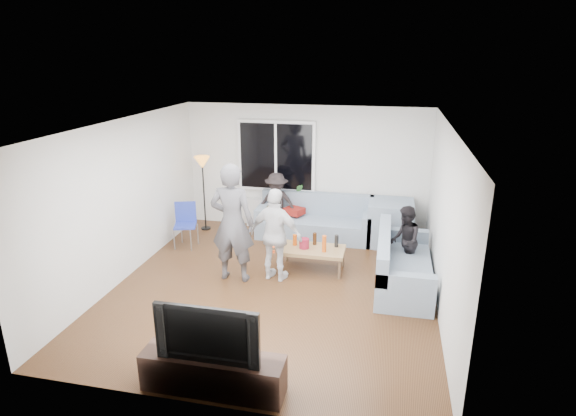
% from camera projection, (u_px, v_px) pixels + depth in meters
% --- Properties ---
extents(floor, '(5.00, 5.50, 0.04)m').
position_uv_depth(floor, '(274.00, 288.00, 7.60)').
color(floor, '#56351C').
rests_on(floor, ground).
extents(ceiling, '(5.00, 5.50, 0.04)m').
position_uv_depth(ceiling, '(272.00, 123.00, 6.77)').
color(ceiling, white).
rests_on(ceiling, ground).
extents(wall_back, '(5.00, 0.04, 2.60)m').
position_uv_depth(wall_back, '(306.00, 169.00, 9.75)').
color(wall_back, silver).
rests_on(wall_back, ground).
extents(wall_front, '(5.00, 0.04, 2.60)m').
position_uv_depth(wall_front, '(205.00, 299.00, 4.61)').
color(wall_front, silver).
rests_on(wall_front, ground).
extents(wall_left, '(0.04, 5.50, 2.60)m').
position_uv_depth(wall_left, '(123.00, 200.00, 7.69)').
color(wall_left, silver).
rests_on(wall_left, ground).
extents(wall_right, '(0.04, 5.50, 2.60)m').
position_uv_depth(wall_right, '(446.00, 222.00, 6.67)').
color(wall_right, silver).
rests_on(wall_right, ground).
extents(window_frame, '(1.62, 0.06, 1.47)m').
position_uv_depth(window_frame, '(276.00, 156.00, 9.72)').
color(window_frame, white).
rests_on(window_frame, wall_back).
extents(window_glass, '(1.50, 0.02, 1.35)m').
position_uv_depth(window_glass, '(276.00, 157.00, 9.68)').
color(window_glass, black).
rests_on(window_glass, window_frame).
extents(window_mullion, '(0.05, 0.03, 1.35)m').
position_uv_depth(window_mullion, '(276.00, 157.00, 9.67)').
color(window_mullion, white).
rests_on(window_mullion, window_frame).
extents(radiator, '(1.30, 0.12, 0.62)m').
position_uv_depth(radiator, '(276.00, 214.00, 10.07)').
color(radiator, silver).
rests_on(radiator, floor).
extents(potted_plant, '(0.24, 0.20, 0.38)m').
position_uv_depth(potted_plant, '(298.00, 193.00, 9.79)').
color(potted_plant, '#2A6026').
rests_on(potted_plant, radiator).
extents(vase, '(0.18, 0.18, 0.17)m').
position_uv_depth(vase, '(268.00, 196.00, 9.96)').
color(vase, white).
rests_on(vase, radiator).
extents(sofa_back_section, '(2.30, 0.85, 0.85)m').
position_uv_depth(sofa_back_section, '(314.00, 217.00, 9.51)').
color(sofa_back_section, gray).
rests_on(sofa_back_section, floor).
extents(sofa_right_section, '(2.00, 0.85, 0.85)m').
position_uv_depth(sofa_right_section, '(404.00, 261.00, 7.54)').
color(sofa_right_section, gray).
rests_on(sofa_right_section, floor).
extents(sofa_corner, '(0.85, 0.85, 0.85)m').
position_uv_depth(sofa_corner, '(390.00, 223.00, 9.21)').
color(sofa_corner, gray).
rests_on(sofa_corner, floor).
extents(cushion_yellow, '(0.42, 0.36, 0.14)m').
position_uv_depth(cushion_yellow, '(268.00, 210.00, 9.66)').
color(cushion_yellow, gold).
rests_on(cushion_yellow, sofa_back_section).
extents(cushion_red, '(0.45, 0.42, 0.13)m').
position_uv_depth(cushion_red, '(294.00, 211.00, 9.62)').
color(cushion_red, maroon).
rests_on(cushion_red, sofa_back_section).
extents(coffee_table, '(1.10, 0.60, 0.40)m').
position_uv_depth(coffee_table, '(312.00, 259.00, 8.13)').
color(coffee_table, olive).
rests_on(coffee_table, floor).
extents(pitcher, '(0.17, 0.17, 0.17)m').
position_uv_depth(pitcher, '(304.00, 243.00, 8.06)').
color(pitcher, maroon).
rests_on(pitcher, coffee_table).
extents(side_chair, '(0.50, 0.50, 0.86)m').
position_uv_depth(side_chair, '(185.00, 226.00, 9.02)').
color(side_chair, '#24349C').
rests_on(side_chair, floor).
extents(floor_lamp, '(0.32, 0.32, 1.56)m').
position_uv_depth(floor_lamp, '(204.00, 194.00, 9.83)').
color(floor_lamp, orange).
rests_on(floor_lamp, floor).
extents(player_left, '(0.72, 0.47, 1.97)m').
position_uv_depth(player_left, '(232.00, 223.00, 7.57)').
color(player_left, '#47464B').
rests_on(player_left, floor).
extents(player_right, '(0.97, 0.57, 1.55)m').
position_uv_depth(player_right, '(276.00, 235.00, 7.62)').
color(player_right, silver).
rests_on(player_right, floor).
extents(spectator_right, '(0.50, 0.61, 1.20)m').
position_uv_depth(spectator_right, '(405.00, 241.00, 7.86)').
color(spectator_right, black).
rests_on(spectator_right, floor).
extents(spectator_back, '(0.85, 0.50, 1.29)m').
position_uv_depth(spectator_back, '(277.00, 204.00, 9.63)').
color(spectator_back, black).
rests_on(spectator_back, floor).
extents(tv_console, '(1.60, 0.40, 0.44)m').
position_uv_depth(tv_console, '(213.00, 373.00, 5.22)').
color(tv_console, '#301F18').
rests_on(tv_console, floor).
extents(television, '(1.15, 0.15, 0.66)m').
position_uv_depth(television, '(211.00, 329.00, 5.04)').
color(television, black).
rests_on(television, tv_console).
extents(bottle_d, '(0.07, 0.07, 0.29)m').
position_uv_depth(bottle_d, '(324.00, 244.00, 7.89)').
color(bottle_d, '#D05012').
rests_on(bottle_d, coffee_table).
extents(bottle_e, '(0.07, 0.07, 0.22)m').
position_uv_depth(bottle_e, '(337.00, 241.00, 8.10)').
color(bottle_e, black).
rests_on(bottle_e, coffee_table).
extents(bottle_a, '(0.07, 0.07, 0.19)m').
position_uv_depth(bottle_a, '(295.00, 240.00, 8.17)').
color(bottle_a, '#D0500C').
rests_on(bottle_a, coffee_table).
extents(bottle_c, '(0.07, 0.07, 0.22)m').
position_uv_depth(bottle_c, '(315.00, 239.00, 8.19)').
color(bottle_c, '#311A0A').
rests_on(bottle_c, coffee_table).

